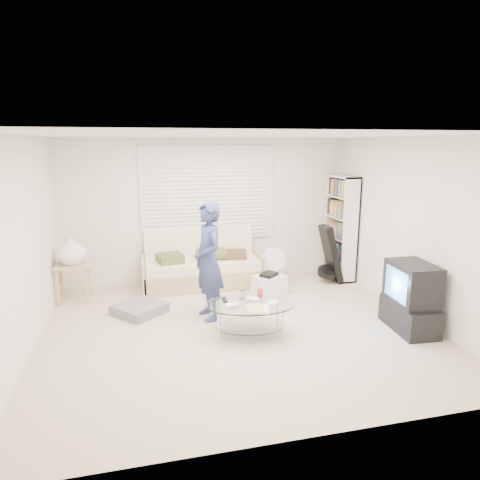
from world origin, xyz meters
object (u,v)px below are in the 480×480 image
object	(u,v)px
futon_sofa	(202,267)
coffee_table	(250,310)
tv_unit	(411,298)
bookshelf	(340,228)

from	to	relation	value
futon_sofa	coffee_table	xyz separation A→B (m)	(0.30, -2.10, 0.02)
tv_unit	futon_sofa	bearing A→B (deg)	134.41
futon_sofa	tv_unit	xyz separation A→B (m)	(2.38, -2.43, 0.11)
futon_sofa	bookshelf	size ratio (longest dim) A/B	1.10
futon_sofa	tv_unit	world-z (taller)	futon_sofa
bookshelf	coffee_table	distance (m)	3.02
futon_sofa	bookshelf	world-z (taller)	bookshelf
futon_sofa	bookshelf	distance (m)	2.58
tv_unit	coffee_table	size ratio (longest dim) A/B	0.72
futon_sofa	coffee_table	world-z (taller)	futon_sofa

